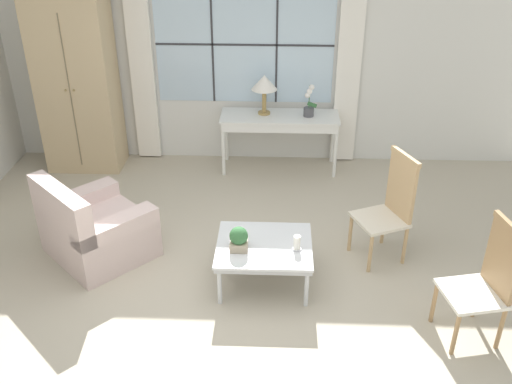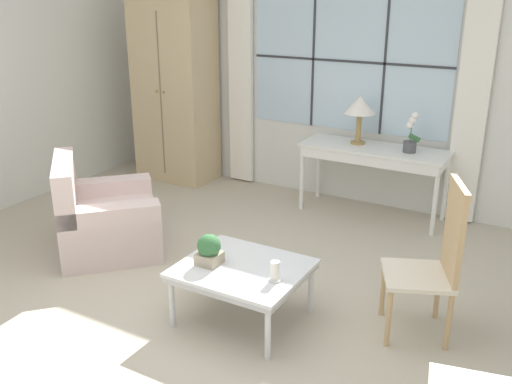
{
  "view_description": "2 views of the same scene",
  "coord_description": "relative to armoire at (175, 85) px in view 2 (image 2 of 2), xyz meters",
  "views": [
    {
      "loc": [
        0.42,
        -3.91,
        3.31
      ],
      "look_at": [
        0.24,
        0.46,
        0.87
      ],
      "focal_mm": 40.0,
      "sensor_mm": 36.0,
      "label": 1
    },
    {
      "loc": [
        2.16,
        -2.69,
        2.24
      ],
      "look_at": [
        0.32,
        0.52,
        0.9
      ],
      "focal_mm": 40.0,
      "sensor_mm": 36.0,
      "label": 2
    }
  ],
  "objects": [
    {
      "name": "ground_plane",
      "position": [
        2.02,
        -2.68,
        -1.14
      ],
      "size": [
        14.0,
        14.0,
        0.0
      ],
      "primitive_type": "plane",
      "color": "#B2A893"
    },
    {
      "name": "side_chair_wooden",
      "position": [
        3.54,
        -1.87,
        -0.55
      ],
      "size": [
        0.58,
        0.58,
        1.08
      ],
      "color": "beige",
      "rests_on": "ground_plane"
    },
    {
      "name": "potted_plant_small",
      "position": [
        2.12,
        -2.44,
        -0.62
      ],
      "size": [
        0.16,
        0.16,
        0.22
      ],
      "color": "tan",
      "rests_on": "coffee_table"
    },
    {
      "name": "armchair_upholstered",
      "position": [
        0.69,
        -1.99,
        -0.87
      ],
      "size": [
        1.24,
        1.24,
        0.85
      ],
      "color": "beige",
      "rests_on": "ground_plane"
    },
    {
      "name": "console_table",
      "position": [
        2.47,
        0.0,
        -0.5
      ],
      "size": [
        1.46,
        0.52,
        0.72
      ],
      "color": "white",
      "rests_on": "ground_plane"
    },
    {
      "name": "wall_back_windowed",
      "position": [
        2.02,
        0.35,
        0.25
      ],
      "size": [
        7.2,
        0.14,
        2.8
      ],
      "color": "silver",
      "rests_on": "ground_plane"
    },
    {
      "name": "armoire",
      "position": [
        0.0,
        0.0,
        0.0
      ],
      "size": [
        0.99,
        0.6,
        2.27
      ],
      "color": "tan",
      "rests_on": "ground_plane"
    },
    {
      "name": "potted_orchid",
      "position": [
        2.82,
        0.0,
        -0.27
      ],
      "size": [
        0.16,
        0.13,
        0.4
      ],
      "color": "#4C4C51",
      "rests_on": "console_table"
    },
    {
      "name": "table_lamp",
      "position": [
        2.27,
        0.05,
        -0.04
      ],
      "size": [
        0.32,
        0.32,
        0.49
      ],
      "color": "#9E7F47",
      "rests_on": "console_table"
    },
    {
      "name": "coffee_table",
      "position": [
        2.35,
        -2.35,
        -0.77
      ],
      "size": [
        0.85,
        0.74,
        0.41
      ],
      "color": "silver",
      "rests_on": "ground_plane"
    },
    {
      "name": "accent_chair_wooden",
      "position": [
        4.11,
        -2.96,
        -0.57
      ],
      "size": [
        0.52,
        0.52,
        1.05
      ],
      "color": "white",
      "rests_on": "ground_plane"
    },
    {
      "name": "pillar_candle",
      "position": [
        2.64,
        -2.42,
        -0.66
      ],
      "size": [
        0.08,
        0.08,
        0.15
      ],
      "color": "silver",
      "rests_on": "coffee_table"
    }
  ]
}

